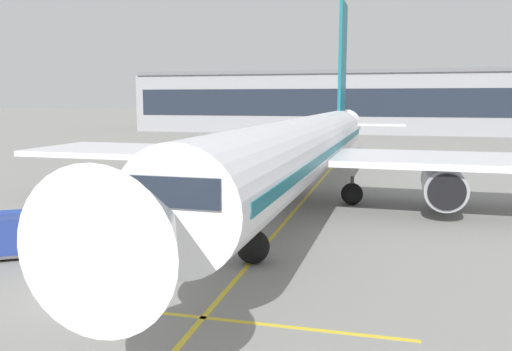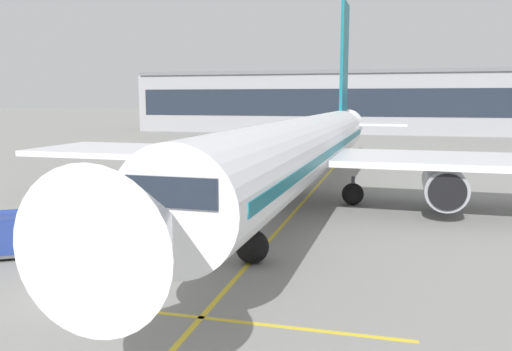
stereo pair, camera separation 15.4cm
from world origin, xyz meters
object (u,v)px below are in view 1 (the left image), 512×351
at_px(baggage_cart_lead, 129,226).
at_px(baggage_cart_third, 12,234).
at_px(safety_cone_wingtip, 195,214).
at_px(baggage_cart_second, 74,229).
at_px(belt_loader, 198,219).
at_px(safety_cone_nose_mark, 185,204).
at_px(ground_crew_by_carts, 137,220).
at_px(parked_airplane, 306,148).
at_px(safety_cone_engine_keepout, 147,211).
at_px(ground_crew_wingwalker, 147,223).
at_px(ground_crew_marshaller, 109,223).
at_px(ground_crew_by_loader, 154,217).

distance_m(baggage_cart_lead, baggage_cart_third, 4.78).
bearing_deg(safety_cone_wingtip, baggage_cart_second, -112.30).
bearing_deg(belt_loader, baggage_cart_second, -137.37).
bearing_deg(safety_cone_nose_mark, ground_crew_by_carts, -86.48).
xyz_separation_m(parked_airplane, safety_cone_engine_keepout, (-8.11, -5.45, -3.26)).
distance_m(ground_crew_by_carts, ground_crew_wingwalker, 0.93).
height_order(baggage_cart_lead, ground_crew_marshaller, baggage_cart_lead).
xyz_separation_m(ground_crew_marshaller, safety_cone_nose_mark, (0.54, 7.73, -0.64)).
bearing_deg(ground_crew_by_carts, safety_cone_wingtip, 76.64).
distance_m(belt_loader, ground_crew_by_carts, 2.88).
relative_size(ground_crew_by_carts, safety_cone_wingtip, 2.83).
relative_size(ground_crew_by_carts, ground_crew_wingwalker, 1.00).
relative_size(parked_airplane, baggage_cart_lead, 17.12).
bearing_deg(ground_crew_wingwalker, belt_loader, 50.85).
bearing_deg(safety_cone_nose_mark, belt_loader, -61.88).
bearing_deg(ground_crew_marshaller, ground_crew_by_loader, 48.03).
bearing_deg(parked_airplane, ground_crew_by_loader, -122.22).
distance_m(baggage_cart_second, ground_crew_by_loader, 3.87).
distance_m(parked_airplane, safety_cone_nose_mark, 8.16).
relative_size(baggage_cart_lead, baggage_cart_second, 1.00).
relative_size(belt_loader, baggage_cart_lead, 1.84).
height_order(ground_crew_marshaller, safety_cone_engine_keepout, ground_crew_marshaller).
relative_size(baggage_cart_lead, ground_crew_by_loader, 1.56).
bearing_deg(safety_cone_engine_keepout, baggage_cart_third, -104.34).
xyz_separation_m(parked_airplane, baggage_cart_third, (-10.21, -13.68, -2.58)).
height_order(baggage_cart_second, ground_crew_by_loader, baggage_cart_second).
height_order(parked_airplane, baggage_cart_lead, parked_airplane).
height_order(belt_loader, safety_cone_nose_mark, belt_loader).
distance_m(baggage_cart_second, baggage_cart_third, 2.46).
bearing_deg(baggage_cart_third, safety_cone_nose_mark, 71.89).
height_order(baggage_cart_lead, ground_crew_by_carts, baggage_cart_lead).
relative_size(baggage_cart_third, ground_crew_wingwalker, 1.56).
relative_size(baggage_cart_third, safety_cone_engine_keepout, 4.15).
distance_m(safety_cone_engine_keepout, safety_cone_nose_mark, 2.63).
distance_m(parked_airplane, ground_crew_by_loader, 11.26).
height_order(safety_cone_engine_keepout, safety_cone_nose_mark, safety_cone_nose_mark).
bearing_deg(ground_crew_wingwalker, baggage_cart_second, -144.40).
bearing_deg(ground_crew_by_loader, baggage_cart_third, -134.74).
distance_m(baggage_cart_third, safety_cone_nose_mark, 11.06).
relative_size(parked_airplane, baggage_cart_third, 17.12).
bearing_deg(ground_crew_by_carts, ground_crew_wingwalker, -35.07).
relative_size(baggage_cart_second, ground_crew_by_carts, 1.56).
bearing_deg(safety_cone_nose_mark, baggage_cart_second, -98.23).
bearing_deg(safety_cone_engine_keepout, ground_crew_wingwalker, -63.93).
distance_m(parked_airplane, ground_crew_by_carts, 12.18).
distance_m(ground_crew_marshaller, ground_crew_wingwalker, 1.76).
height_order(baggage_cart_third, safety_cone_wingtip, baggage_cart_third).
height_order(baggage_cart_third, ground_crew_wingwalker, baggage_cart_third).
bearing_deg(baggage_cart_third, parked_airplane, 53.26).
height_order(belt_loader, ground_crew_marshaller, belt_loader).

